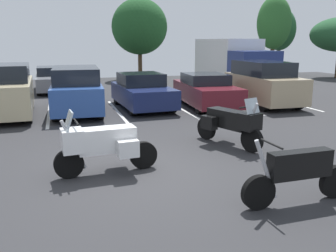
% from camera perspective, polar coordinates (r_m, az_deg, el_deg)
% --- Properties ---
extents(ground, '(44.00, 44.00, 0.10)m').
position_cam_1_polar(ground, '(8.24, -4.55, -7.38)').
color(ground, '#2D2D30').
extents(motorcycle_touring, '(2.27, 1.00, 1.44)m').
position_cam_1_polar(motorcycle_touring, '(7.98, -10.22, -2.69)').
color(motorcycle_touring, black).
rests_on(motorcycle_touring, ground).
extents(motorcycle_second, '(1.25, 2.22, 1.41)m').
position_cam_1_polar(motorcycle_second, '(10.11, 9.74, 0.58)').
color(motorcycle_second, black).
rests_on(motorcycle_second, ground).
extents(motorcycle_third, '(2.22, 0.62, 1.25)m').
position_cam_1_polar(motorcycle_third, '(6.85, 19.60, -6.86)').
color(motorcycle_third, black).
rests_on(motorcycle_third, ground).
extents(parking_stripes, '(21.73, 5.18, 0.01)m').
position_cam_1_polar(parking_stripes, '(15.18, -18.03, 1.70)').
color(parking_stripes, silver).
rests_on(parking_stripes, ground).
extents(car_champagne, '(1.97, 4.63, 1.97)m').
position_cam_1_polar(car_champagne, '(15.33, -23.76, 4.99)').
color(car_champagne, '#C1B289').
rests_on(car_champagne, ground).
extents(car_blue, '(2.07, 4.63, 1.82)m').
position_cam_1_polar(car_blue, '(15.19, -14.01, 5.47)').
color(car_blue, '#2D519E').
rests_on(car_blue, ground).
extents(car_navy, '(2.12, 4.31, 1.49)m').
position_cam_1_polar(car_navy, '(15.81, -4.03, 5.35)').
color(car_navy, navy).
rests_on(car_navy, ground).
extents(car_maroon, '(2.13, 4.63, 1.44)m').
position_cam_1_polar(car_maroon, '(16.26, 5.91, 5.49)').
color(car_maroon, maroon).
rests_on(car_maroon, ground).
extents(car_tan, '(1.95, 4.49, 1.95)m').
position_cam_1_polar(car_tan, '(17.25, 14.58, 6.46)').
color(car_tan, tan).
rests_on(car_tan, ground).
extents(car_far_white, '(2.25, 4.50, 1.47)m').
position_cam_1_polar(car_far_white, '(22.50, -24.37, 6.51)').
color(car_far_white, white).
rests_on(car_far_white, ground).
extents(car_far_grey, '(2.02, 4.83, 1.39)m').
position_cam_1_polar(car_far_grey, '(22.36, -17.43, 6.94)').
color(car_far_grey, slate).
rests_on(car_far_grey, ground).
extents(box_truck, '(2.61, 6.63, 2.96)m').
position_cam_1_polar(box_truck, '(23.13, 9.99, 9.71)').
color(box_truck, navy).
rests_on(box_truck, ground).
extents(tree_center_right, '(2.43, 2.43, 5.98)m').
position_cam_1_polar(tree_center_right, '(28.30, 16.16, 15.11)').
color(tree_center_right, '#4C3823').
rests_on(tree_center_right, ground).
extents(tree_far_right, '(2.66, 2.66, 5.60)m').
position_cam_1_polar(tree_far_right, '(33.65, 17.01, 14.15)').
color(tree_far_right, '#4C3823').
rests_on(tree_far_right, ground).
extents(tree_left, '(4.10, 4.10, 5.92)m').
position_cam_1_polar(tree_left, '(28.12, -4.45, 15.14)').
color(tree_left, '#4C3823').
rests_on(tree_left, ground).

